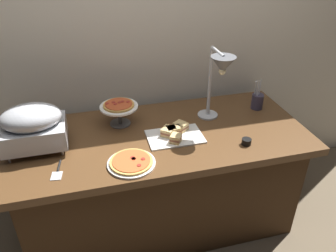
{
  "coord_description": "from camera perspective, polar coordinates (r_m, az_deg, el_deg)",
  "views": [
    {
      "loc": [
        -0.4,
        -1.75,
        1.91
      ],
      "look_at": [
        0.06,
        0.0,
        0.81
      ],
      "focal_mm": 35.64,
      "sensor_mm": 36.0,
      "label": 1
    }
  ],
  "objects": [
    {
      "name": "ground_plane",
      "position": [
        2.62,
        -1.25,
        -15.5
      ],
      "size": [
        8.0,
        8.0,
        0.0
      ],
      "primitive_type": "plane",
      "color": "brown"
    },
    {
      "name": "heat_lamp",
      "position": [
        2.07,
        8.87,
        9.26
      ],
      "size": [
        0.15,
        0.33,
        0.5
      ],
      "color": "#B7BABF",
      "rests_on": "buffet_table"
    },
    {
      "name": "pizza_plate_center",
      "position": [
        2.21,
        -8.39,
        3.08
      ],
      "size": [
        0.25,
        0.25,
        0.16
      ],
      "color": "#595B60",
      "rests_on": "buffet_table"
    },
    {
      "name": "buffet_table",
      "position": [
        2.36,
        -1.35,
        -9.06
      ],
      "size": [
        1.9,
        0.84,
        0.76
      ],
      "color": "brown",
      "rests_on": "ground_plane"
    },
    {
      "name": "serving_spatula",
      "position": [
        1.92,
        -18.33,
        -7.31
      ],
      "size": [
        0.07,
        0.17,
        0.01
      ],
      "color": "#B7BABF",
      "rests_on": "buffet_table"
    },
    {
      "name": "sauce_cup_near",
      "position": [
        2.08,
        13.27,
        -2.59
      ],
      "size": [
        0.06,
        0.06,
        0.04
      ],
      "color": "black",
      "rests_on": "buffet_table"
    },
    {
      "name": "chafing_dish",
      "position": [
        2.07,
        -22.12,
        0.08
      ],
      "size": [
        0.36,
        0.27,
        0.28
      ],
      "color": "#B7BABF",
      "rests_on": "buffet_table"
    },
    {
      "name": "pizza_plate_front",
      "position": [
        1.88,
        -6.28,
        -6.21
      ],
      "size": [
        0.27,
        0.27,
        0.03
      ],
      "color": "white",
      "rests_on": "buffet_table"
    },
    {
      "name": "sandwich_platter",
      "position": [
        2.1,
        1.12,
        -1.25
      ],
      "size": [
        0.35,
        0.23,
        0.06
      ],
      "color": "white",
      "rests_on": "buffet_table"
    },
    {
      "name": "back_wall",
      "position": [
        2.4,
        -4.48,
        13.92
      ],
      "size": [
        4.4,
        0.04,
        2.4
      ],
      "primitive_type": "cube",
      "color": "beige",
      "rests_on": "ground_plane"
    },
    {
      "name": "utensil_holder",
      "position": [
        2.49,
        15.01,
        4.19
      ],
      "size": [
        0.09,
        0.08,
        0.22
      ],
      "color": "#383347",
      "rests_on": "buffet_table"
    }
  ]
}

